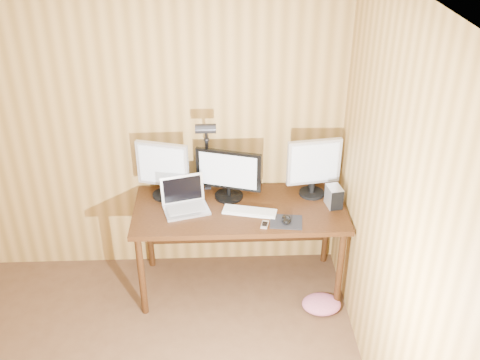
{
  "coord_description": "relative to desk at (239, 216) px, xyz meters",
  "views": [
    {
      "loc": [
        0.79,
        -1.93,
        3.05
      ],
      "look_at": [
        0.93,
        1.58,
        1.02
      ],
      "focal_mm": 42.0,
      "sensor_mm": 36.0,
      "label": 1
    }
  ],
  "objects": [
    {
      "name": "fabric_pile",
      "position": [
        0.62,
        -0.39,
        -0.58
      ],
      "size": [
        0.31,
        0.26,
        0.1
      ],
      "primitive_type": null,
      "rotation": [
        0.0,
        0.0,
        -0.04
      ],
      "color": "#BE5B74",
      "rests_on": "floor"
    },
    {
      "name": "keyboard",
      "position": [
        0.07,
        -0.14,
        0.13
      ],
      "size": [
        0.41,
        0.21,
        0.02
      ],
      "rotation": [
        0.0,
        0.0,
        -0.23
      ],
      "color": "white",
      "rests_on": "desk"
    },
    {
      "name": "desk_lamp",
      "position": [
        -0.24,
        0.15,
        0.53
      ],
      "size": [
        0.15,
        0.22,
        0.66
      ],
      "rotation": [
        0.0,
        0.0,
        -0.03
      ],
      "color": "black",
      "rests_on": "desk"
    },
    {
      "name": "mousepad",
      "position": [
        0.33,
        -0.28,
        0.12
      ],
      "size": [
        0.25,
        0.22,
        0.0
      ],
      "primitive_type": "cube",
      "rotation": [
        0.0,
        0.0,
        -0.13
      ],
      "color": "black",
      "rests_on": "desk"
    },
    {
      "name": "speaker",
      "position": [
        0.58,
        0.16,
        0.18
      ],
      "size": [
        0.05,
        0.05,
        0.12
      ],
      "primitive_type": "cylinder",
      "color": "black",
      "rests_on": "desk"
    },
    {
      "name": "desk",
      "position": [
        0.0,
        0.0,
        0.0
      ],
      "size": [
        1.6,
        0.7,
        0.75
      ],
      "color": "#341B0B",
      "rests_on": "floor"
    },
    {
      "name": "laptop",
      "position": [
        -0.41,
        -0.05,
        0.18
      ],
      "size": [
        0.38,
        0.33,
        0.23
      ],
      "rotation": [
        0.0,
        0.0,
        0.26
      ],
      "color": "silver",
      "rests_on": "desk"
    },
    {
      "name": "phone",
      "position": [
        0.17,
        -0.31,
        0.13
      ],
      "size": [
        0.07,
        0.1,
        0.01
      ],
      "rotation": [
        0.0,
        0.0,
        -0.26
      ],
      "color": "silver",
      "rests_on": "desk"
    },
    {
      "name": "room_shell",
      "position": [
        -0.93,
        -1.7,
        0.62
      ],
      "size": [
        4.0,
        4.0,
        4.0
      ],
      "color": "#52351F",
      "rests_on": "ground"
    },
    {
      "name": "monitor_center",
      "position": [
        -0.08,
        0.08,
        0.33
      ],
      "size": [
        0.5,
        0.22,
        0.4
      ],
      "rotation": [
        0.0,
        0.0,
        -0.29
      ],
      "color": "black",
      "rests_on": "desk"
    },
    {
      "name": "monitor_right",
      "position": [
        0.57,
        0.1,
        0.38
      ],
      "size": [
        0.42,
        0.2,
        0.47
      ],
      "rotation": [
        0.0,
        0.0,
        0.15
      ],
      "color": "black",
      "rests_on": "desk"
    },
    {
      "name": "monitor_left",
      "position": [
        -0.58,
        0.12,
        0.37
      ],
      "size": [
        0.4,
        0.19,
        0.46
      ],
      "rotation": [
        0.0,
        0.0,
        -0.28
      ],
      "color": "black",
      "rests_on": "desk"
    },
    {
      "name": "mouse",
      "position": [
        0.33,
        -0.28,
        0.14
      ],
      "size": [
        0.1,
        0.13,
        0.04
      ],
      "primitive_type": "ellipsoid",
      "rotation": [
        0.0,
        0.0,
        -0.31
      ],
      "color": "black",
      "rests_on": "mousepad"
    },
    {
      "name": "hard_drive",
      "position": [
        0.71,
        -0.07,
        0.2
      ],
      "size": [
        0.12,
        0.16,
        0.16
      ],
      "rotation": [
        0.0,
        0.0,
        0.17
      ],
      "color": "silver",
      "rests_on": "desk"
    }
  ]
}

